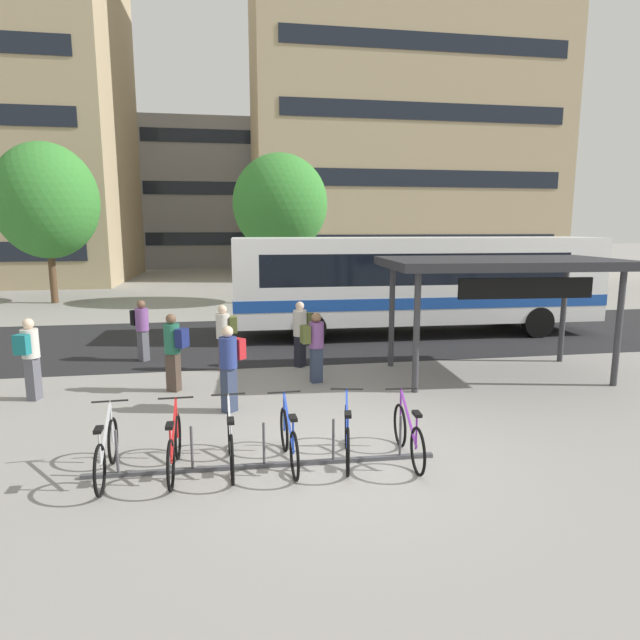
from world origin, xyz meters
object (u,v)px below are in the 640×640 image
object	(u,v)px
parked_bicycle_red_1	(174,448)
street_tree_0	(280,204)
commuter_olive_pack_4	(315,343)
city_bus	(419,281)
parked_bicycle_silver_0	(107,452)
commuter_red_pack_3	(230,362)
parked_bicycle_blue_3	(289,440)
commuter_black_pack_5	(141,326)
commuter_olive_pack_2	(225,333)
commuter_olive_pack_1	(301,329)
commuter_teal_pack_6	(30,354)
parked_bicycle_silver_2	(231,443)
commuter_navy_pack_0	(174,347)
street_tree_1	(46,201)
parked_bicycle_purple_5	(408,436)
transit_shelter	(501,267)
parked_bicycle_blue_4	(347,436)

from	to	relation	value
parked_bicycle_red_1	street_tree_0	bearing A→B (deg)	-10.50
commuter_olive_pack_4	city_bus	bearing A→B (deg)	40.88
parked_bicycle_silver_0	commuter_red_pack_3	xyz separation A→B (m)	(1.74, 2.57, 0.59)
parked_bicycle_blue_3	commuter_black_pack_5	world-z (taller)	commuter_black_pack_5
parked_bicycle_blue_3	street_tree_0	distance (m)	17.86
city_bus	commuter_olive_pack_2	world-z (taller)	city_bus
commuter_olive_pack_4	commuter_black_pack_5	xyz separation A→B (m)	(-4.23, 2.79, 0.00)
commuter_olive_pack_1	commuter_olive_pack_4	size ratio (longest dim) A/B	1.03
parked_bicycle_silver_0	street_tree_0	distance (m)	18.28
commuter_teal_pack_6	commuter_olive_pack_4	bearing A→B (deg)	-72.02
parked_bicycle_red_1	street_tree_0	distance (m)	18.10
city_bus	street_tree_0	xyz separation A→B (m)	(-3.82, 8.01, 2.80)
parked_bicycle_silver_2	commuter_navy_pack_0	bearing A→B (deg)	14.53
parked_bicycle_silver_0	commuter_black_pack_5	xyz separation A→B (m)	(-0.58, 7.01, 0.56)
commuter_olive_pack_1	street_tree_0	bearing A→B (deg)	-140.65
city_bus	commuter_teal_pack_6	size ratio (longest dim) A/B	7.07
parked_bicycle_blue_3	commuter_teal_pack_6	xyz separation A→B (m)	(-4.89, 3.89, 0.60)
city_bus	commuter_olive_pack_1	distance (m)	5.74
commuter_red_pack_3	commuter_olive_pack_4	size ratio (longest dim) A/B	1.04
commuter_olive_pack_1	street_tree_1	xyz separation A→B (m)	(-9.96, 13.46, 3.74)
commuter_olive_pack_2	parked_bicycle_silver_2	bearing A→B (deg)	93.51
parked_bicycle_purple_5	commuter_black_pack_5	size ratio (longest dim) A/B	1.06
parked_bicycle_silver_0	commuter_olive_pack_4	size ratio (longest dim) A/B	1.06
street_tree_0	commuter_red_pack_3	bearing A→B (deg)	-99.12
commuter_olive_pack_1	commuter_olive_pack_4	distance (m)	1.50
parked_bicycle_silver_0	commuter_black_pack_5	size ratio (longest dim) A/B	1.06
street_tree_1	transit_shelter	bearing A→B (deg)	-46.18
street_tree_1	commuter_olive_pack_1	bearing A→B (deg)	-53.49
parked_bicycle_silver_2	commuter_teal_pack_6	distance (m)	5.61
commuter_olive_pack_1	street_tree_1	world-z (taller)	street_tree_1
commuter_black_pack_5	street_tree_1	distance (m)	14.01
parked_bicycle_blue_3	commuter_olive_pack_1	xyz separation A→B (m)	(0.92, 5.69, 0.58)
parked_bicycle_purple_5	street_tree_1	size ratio (longest dim) A/B	0.23
parked_bicycle_purple_5	transit_shelter	size ratio (longest dim) A/B	0.31
commuter_navy_pack_0	street_tree_0	xyz separation A→B (m)	(3.56, 13.24, 3.59)
parked_bicycle_blue_4	commuter_olive_pack_1	size ratio (longest dim) A/B	1.01
commuter_teal_pack_6	street_tree_0	world-z (taller)	street_tree_0
parked_bicycle_silver_0	parked_bicycle_red_1	xyz separation A→B (m)	(0.93, -0.00, 0.00)
parked_bicycle_silver_2	transit_shelter	distance (m)	7.81
parked_bicycle_purple_5	commuter_olive_pack_4	xyz separation A→B (m)	(-0.77, 4.33, 0.55)
commuter_black_pack_5	city_bus	bearing A→B (deg)	64.54
city_bus	commuter_navy_pack_0	xyz separation A→B (m)	(-7.38, -5.23, -0.79)
commuter_olive_pack_4	parked_bicycle_blue_3	bearing A→B (deg)	-113.06
commuter_olive_pack_4	commuter_olive_pack_2	bearing A→B (deg)	136.16
street_tree_1	commuter_black_pack_5	bearing A→B (deg)	-64.26
parked_bicycle_silver_2	city_bus	bearing A→B (deg)	-35.73
commuter_navy_pack_0	commuter_olive_pack_2	size ratio (longest dim) A/B	1.03
parked_bicycle_red_1	commuter_black_pack_5	world-z (taller)	commuter_black_pack_5
commuter_olive_pack_4	parked_bicycle_blue_4	bearing A→B (deg)	-101.20
city_bus	parked_bicycle_purple_5	size ratio (longest dim) A/B	7.01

